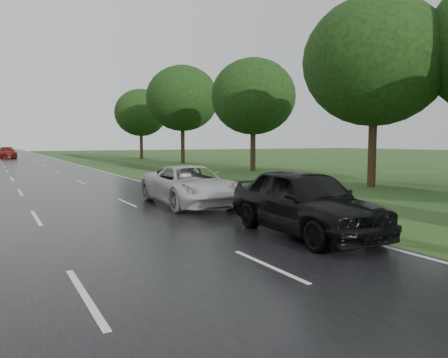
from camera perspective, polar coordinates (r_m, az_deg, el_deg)
ground at (r=7.49m, az=-17.72°, el=-14.64°), size 220.00×220.00×0.00m
road at (r=52.03m, az=-26.95°, el=1.74°), size 14.00×180.00×0.04m
edge_stripe_east at (r=52.62m, az=-19.59°, el=2.05°), size 0.12×180.00×0.01m
center_line at (r=52.03m, az=-26.95°, el=1.77°), size 0.12×180.00×0.01m
drainage_ditch at (r=28.76m, az=-1.93°, el=0.11°), size 2.20×120.00×0.56m
tree_east_b at (r=25.26m, az=19.09°, el=14.29°), size 7.60×7.60×10.11m
tree_east_c at (r=36.74m, az=3.84°, el=10.69°), size 7.00×7.00×9.29m
tree_east_d at (r=49.05m, az=-5.45°, el=10.43°), size 8.00×8.00×10.76m
tree_east_f at (r=61.99m, az=-10.81°, el=8.50°), size 7.20×7.20×9.62m
white_pickup at (r=16.78m, az=-4.49°, el=-0.81°), size 2.67×5.50×1.51m
dark_sedan at (r=11.63m, az=10.54°, el=-2.87°), size 2.30×5.22×1.75m
far_car_red at (r=68.68m, az=-26.51°, el=3.10°), size 2.58×5.64×1.60m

